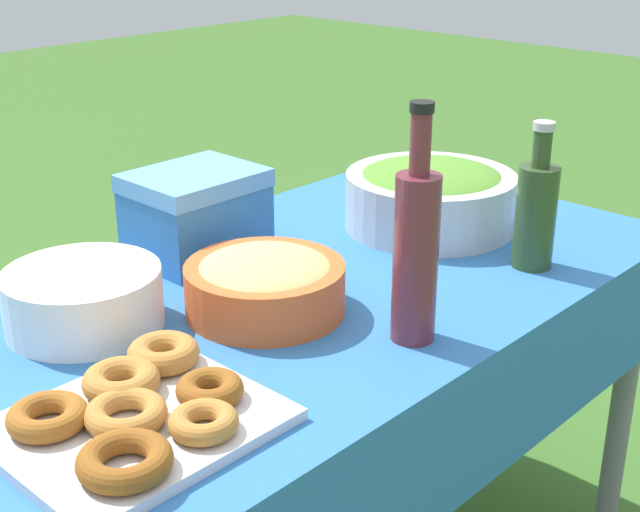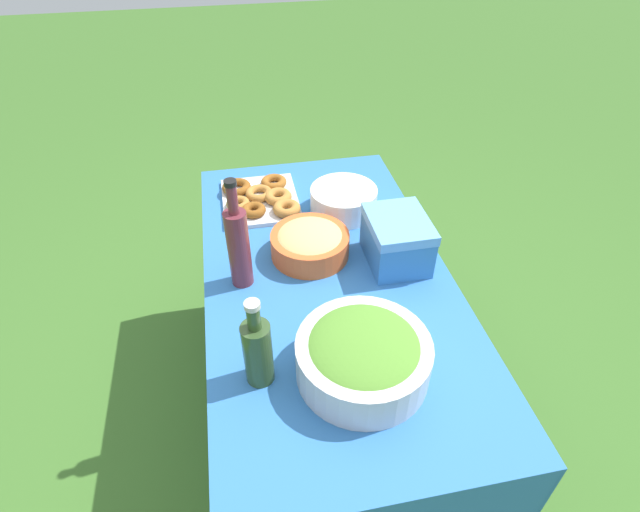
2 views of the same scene
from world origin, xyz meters
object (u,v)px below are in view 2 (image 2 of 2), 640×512
at_px(olive_oil_bottle, 258,350).
at_px(cooler_box, 397,240).
at_px(donut_platter, 261,198).
at_px(salad_bowl, 363,355).
at_px(plate_stack, 344,200).
at_px(pasta_bowl, 310,242).
at_px(wine_bottle, 238,245).

bearing_deg(olive_oil_bottle, cooler_box, -51.41).
bearing_deg(donut_platter, salad_bowl, -168.50).
bearing_deg(cooler_box, plate_stack, 18.10).
xyz_separation_m(plate_stack, olive_oil_bottle, (-0.71, 0.39, 0.06)).
xyz_separation_m(donut_platter, plate_stack, (-0.12, -0.30, 0.03)).
bearing_deg(donut_platter, olive_oil_bottle, 173.88).
relative_size(olive_oil_bottle, cooler_box, 1.16).
distance_m(pasta_bowl, cooler_box, 0.29).
height_order(wine_bottle, cooler_box, wine_bottle).
bearing_deg(salad_bowl, donut_platter, 11.50).
xyz_separation_m(wine_bottle, cooler_box, (0.01, -0.51, -0.06)).
distance_m(pasta_bowl, wine_bottle, 0.27).
distance_m(olive_oil_bottle, wine_bottle, 0.38).
xyz_separation_m(donut_platter, olive_oil_bottle, (-0.82, 0.09, 0.08)).
bearing_deg(cooler_box, olive_oil_bottle, 128.59).
distance_m(plate_stack, wine_bottle, 0.53).
bearing_deg(pasta_bowl, cooler_box, -106.75).
bearing_deg(pasta_bowl, salad_bowl, -174.81).
bearing_deg(wine_bottle, salad_bowl, -146.19).
bearing_deg(cooler_box, donut_platter, 42.94).
bearing_deg(donut_platter, wine_bottle, 166.53).
height_order(pasta_bowl, donut_platter, pasta_bowl).
distance_m(salad_bowl, wine_bottle, 0.51).
height_order(donut_platter, wine_bottle, wine_bottle).
height_order(salad_bowl, cooler_box, cooler_box).
height_order(pasta_bowl, olive_oil_bottle, olive_oil_bottle).
xyz_separation_m(plate_stack, wine_bottle, (-0.33, 0.41, 0.10)).
xyz_separation_m(donut_platter, wine_bottle, (-0.44, 0.11, 0.12)).
distance_m(salad_bowl, olive_oil_bottle, 0.27).
xyz_separation_m(salad_bowl, plate_stack, (0.75, -0.12, -0.02)).
bearing_deg(cooler_box, wine_bottle, 91.07).
relative_size(donut_platter, cooler_box, 1.51).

